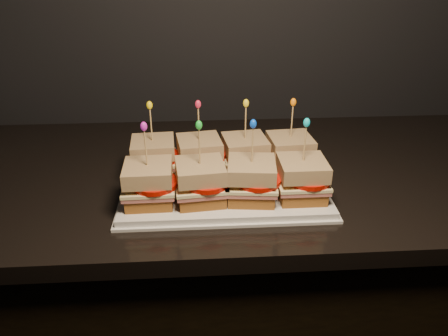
{
  "coord_description": "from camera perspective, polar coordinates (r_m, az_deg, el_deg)",
  "views": [
    {
      "loc": [
        -0.11,
        0.81,
        1.35
      ],
      "look_at": [
        -0.06,
        1.58,
        0.96
      ],
      "focal_mm": 35.0,
      "sensor_mm": 36.0,
      "label": 1
    }
  ],
  "objects": [
    {
      "name": "sandwich_2_cheese",
      "position": [
        0.92,
        2.73,
        1.55
      ],
      "size": [
        0.11,
        0.1,
        0.01
      ],
      "primitive_type": "cube",
      "rotation": [
        0.0,
        0.0,
        0.12
      ],
      "color": "#F5E8A3",
      "rests_on": "sandwich_2_ham"
    },
    {
      "name": "sandwich_6_bread_top",
      "position": [
        0.81,
        3.64,
        -0.17
      ],
      "size": [
        0.1,
        0.1,
        0.03
      ],
      "primitive_type": "cube",
      "rotation": [
        0.0,
        0.0,
        -0.11
      ],
      "color": "brown",
      "rests_on": "sandwich_6_tomato"
    },
    {
      "name": "sandwich_7_frill",
      "position": [
        0.79,
        10.75,
        5.86
      ],
      "size": [
        0.01,
        0.01,
        0.02
      ],
      "primitive_type": "ellipsoid",
      "color": "#0FC0C8",
      "rests_on": "sandwich_7_pick"
    },
    {
      "name": "sandwich_4_frill",
      "position": [
        0.77,
        -10.43,
        5.37
      ],
      "size": [
        0.01,
        0.01,
        0.02
      ],
      "primitive_type": "ellipsoid",
      "color": "#C01FAE",
      "rests_on": "sandwich_4_pick"
    },
    {
      "name": "sandwich_5_pick",
      "position": [
        0.78,
        -3.21,
        2.55
      ],
      "size": [
        0.0,
        0.0,
        0.09
      ],
      "primitive_type": "cylinder",
      "color": "tan",
      "rests_on": "sandwich_5_bread_top"
    },
    {
      "name": "sandwich_1_cheese",
      "position": [
        0.92,
        -3.21,
        1.39
      ],
      "size": [
        0.11,
        0.1,
        0.01
      ],
      "primitive_type": "cube",
      "rotation": [
        0.0,
        0.0,
        0.14
      ],
      "color": "#F5E8A3",
      "rests_on": "sandwich_1_ham"
    },
    {
      "name": "sandwich_6_frill",
      "position": [
        0.77,
        3.83,
        5.79
      ],
      "size": [
        0.01,
        0.01,
        0.02
      ],
      "primitive_type": "ellipsoid",
      "color": "blue",
      "rests_on": "sandwich_6_pick"
    },
    {
      "name": "sandwich_0_frill",
      "position": [
        0.88,
        -9.71,
        8.09
      ],
      "size": [
        0.01,
        0.01,
        0.02
      ],
      "primitive_type": "ellipsoid",
      "color": "yellow",
      "rests_on": "sandwich_0_pick"
    },
    {
      "name": "sandwich_0_bread_bot",
      "position": [
        0.93,
        -9.05,
        -0.06
      ],
      "size": [
        0.09,
        0.09,
        0.02
      ],
      "primitive_type": "cube",
      "rotation": [
        0.0,
        0.0,
        0.06
      ],
      "color": "brown",
      "rests_on": "platter"
    },
    {
      "name": "sandwich_1_bread_bot",
      "position": [
        0.93,
        -3.18,
        0.11
      ],
      "size": [
        0.1,
        0.1,
        0.02
      ],
      "primitive_type": "cube",
      "rotation": [
        0.0,
        0.0,
        0.14
      ],
      "color": "brown",
      "rests_on": "platter"
    },
    {
      "name": "sandwich_4_bread_top",
      "position": [
        0.81,
        -9.91,
        -0.57
      ],
      "size": [
        0.09,
        0.09,
        0.03
      ],
      "primitive_type": "cube",
      "rotation": [
        0.0,
        0.0,
        0.02
      ],
      "color": "brown",
      "rests_on": "sandwich_4_tomato"
    },
    {
      "name": "sandwich_2_pick",
      "position": [
        0.89,
        2.83,
        5.71
      ],
      "size": [
        0.0,
        0.0,
        0.09
      ],
      "primitive_type": "cylinder",
      "color": "tan",
      "rests_on": "sandwich_2_bread_top"
    },
    {
      "name": "platter_rim",
      "position": [
        0.89,
        0.0,
        -2.99
      ],
      "size": [
        0.41,
        0.26,
        0.01
      ],
      "primitive_type": "cube",
      "color": "white",
      "rests_on": "granite_slab"
    },
    {
      "name": "platter",
      "position": [
        0.89,
        0.0,
        -2.65
      ],
      "size": [
        0.4,
        0.25,
        0.02
      ],
      "primitive_type": "cube",
      "color": "white",
      "rests_on": "granite_slab"
    },
    {
      "name": "sandwich_5_frill",
      "position": [
        0.76,
        -3.3,
        5.62
      ],
      "size": [
        0.01,
        0.01,
        0.02
      ],
      "primitive_type": "ellipsoid",
      "color": "green",
      "rests_on": "sandwich_5_pick"
    },
    {
      "name": "sandwich_0_pick",
      "position": [
        0.89,
        -9.49,
        5.35
      ],
      "size": [
        0.0,
        0.0,
        0.09
      ],
      "primitive_type": "cylinder",
      "color": "tan",
      "rests_on": "sandwich_0_bread_top"
    },
    {
      "name": "sandwich_3_ham",
      "position": [
        0.94,
        8.51,
        1.32
      ],
      "size": [
        0.1,
        0.1,
        0.01
      ],
      "primitive_type": "cube",
      "rotation": [
        0.0,
        0.0,
        0.08
      ],
      "color": "#B15B53",
      "rests_on": "sandwich_3_bread_bot"
    },
    {
      "name": "sandwich_2_bread_bot",
      "position": [
        0.93,
        2.7,
        0.28
      ],
      "size": [
        0.09,
        0.09,
        0.02
      ],
      "primitive_type": "cube",
      "rotation": [
        0.0,
        0.0,
        0.12
      ],
      "color": "brown",
      "rests_on": "platter"
    },
    {
      "name": "sandwich_7_ham",
      "position": [
        0.84,
        10.04,
        -2.03
      ],
      "size": [
        0.09,
        0.09,
        0.01
      ],
      "primitive_type": "cube",
      "rotation": [
        0.0,
        0.0,
        0.0
      ],
      "color": "#B15B53",
      "rests_on": "sandwich_7_bread_bot"
    },
    {
      "name": "sandwich_5_ham",
      "position": [
        0.82,
        -3.07,
        -2.48
      ],
      "size": [
        0.1,
        0.1,
        0.01
      ],
      "primitive_type": "cube",
      "rotation": [
        0.0,
        0.0,
        0.1
      ],
      "color": "#B15B53",
      "rests_on": "sandwich_5_bread_bot"
    },
    {
      "name": "sandwich_3_frill",
      "position": [
        0.89,
        9.04,
        8.49
      ],
      "size": [
        0.01,
        0.01,
        0.02
      ],
      "primitive_type": "ellipsoid",
      "color": "orange",
      "rests_on": "sandwich_3_pick"
    },
    {
      "name": "sandwich_7_bread_top",
      "position": [
        0.82,
        10.23,
        0.03
      ],
      "size": [
        0.09,
        0.09,
        0.03
      ],
      "primitive_type": "cube",
      "rotation": [
        0.0,
        0.0,
        0.0
      ],
      "color": "brown",
      "rests_on": "sandwich_7_tomato"
    },
    {
      "name": "sandwich_7_pick",
      "position": [
        0.81,
        10.48,
        2.87
      ],
      "size": [
        0.0,
        0.0,
        0.09
      ],
      "primitive_type": "cylinder",
      "color": "tan",
      "rests_on": "sandwich_7_bread_top"
    },
    {
      "name": "sandwich_1_frill",
      "position": [
        0.87,
        -3.41,
        8.32
      ],
      "size": [
        0.01,
        0.01,
        0.02
      ],
      "primitive_type": "ellipsoid",
      "color": "red",
      "rests_on": "sandwich_1_pick"
    },
    {
      "name": "sandwich_7_cheese",
      "position": [
        0.84,
        10.08,
        -1.61
      ],
      "size": [
        0.1,
        0.09,
        0.01
      ],
      "primitive_type": "cube",
      "rotation": [
        0.0,
        0.0,
        0.0
      ],
      "color": "#F5E8A3",
      "rests_on": "sandwich_7_ham"
    },
    {
      "name": "sandwich_2_ham",
      "position": [
        0.92,
        2.72,
        1.16
      ],
      "size": [
        0.1,
        0.1,
        0.01
      ],
      "primitive_type": "cube",
      "rotation": [
        0.0,
        0.0,
        0.12
      ],
      "color": "#B15B53",
      "rests_on": "sandwich_2_bread_bot"
    },
    {
      "name": "sandwich_4_bread_bot",
      "position": [
        0.83,
        -9.65,
        -3.62
      ],
      "size": [
        0.09,
        0.09,
        0.02
      ],
      "primitive_type": "cube",
      "rotation": [
        0.0,
        0.0,
        0.02
      ],
      "color": "brown",
      "rests_on": "platter"
    },
    {
      "name": "sandwich_3_tomato",
      "position": [
        0.93,
        9.36,
        1.98
      ],
      "size": [
        0.09,
        0.09,
        0.01
      ],
      "primitive_type": "cylinder",
      "color": "red",
      "rests_on": "sandwich_3_cheese"
    },
    {
      "name": "sandwich_1_ham",
      "position": [
        0.92,
        -3.2,
        0.99
      ],
      "size": [
        0.11,
        0.1,
        0.01
      ],
      "primitive_type": "cube",
      "rotation": [
        0.0,
        0.0,
        0.14
      ],
      "color": "#B15B53",
      "rests_on": "sandwich_1_bread_bot"
    },
    {
      "name": "sandwich_0_bread_top",
      "position": [
        0.91,
        -9.28,
        2.73
      ],
      "size": [
        0.09,
        0.09,
        0.03
      ],
      "primitive_type": "cube",
      "rotation": [
        0.0,
        0.0,
        0.06
      ],
      "color": "brown",
      "rests_on": "sandwich_0_tomato"
    },
    {
      "name": "sandwich_5_bread_bot",
      "position": [
        0.83,
        -3.05,
        -3.44
      ],
      "size": [
        0.09,
        0.09,
        0.02
      ],
      "primitive_type": "cube",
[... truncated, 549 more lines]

